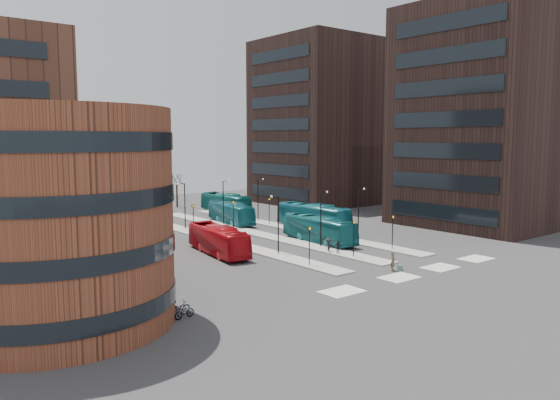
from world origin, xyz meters
TOP-DOWN VIEW (x-y plane):
  - ground at (0.00, 0.00)m, footprint 160.00×160.00m
  - island_left at (-4.00, 30.00)m, footprint 2.50×45.00m
  - island_mid at (2.00, 30.00)m, footprint 2.50×45.00m
  - island_right at (8.00, 30.00)m, footprint 2.50×45.00m
  - suitcase at (1.05, 5.56)m, footprint 0.49×0.43m
  - red_bus at (-8.22, 22.07)m, footprint 4.10×11.08m
  - teal_bus_a at (4.52, 20.39)m, footprint 3.59×11.42m
  - teal_bus_b at (4.32, 38.70)m, footprint 4.21×11.12m
  - teal_bus_c at (10.38, 27.93)m, footprint 2.99×12.18m
  - teal_bus_d at (9.79, 48.61)m, footprint 2.72×11.41m
  - traveller at (0.40, 5.87)m, footprint 0.79×0.73m
  - commuter_a at (-8.46, 17.13)m, footprint 1.05×0.91m
  - commuter_b at (1.46, 14.08)m, footprint 0.62×0.96m
  - commuter_c at (1.32, 15.45)m, footprint 0.80×1.12m
  - bicycle_near at (-21.00, 6.77)m, footprint 1.94×0.87m
  - bicycle_mid at (-21.00, 5.91)m, footprint 1.61×0.64m
  - bicycle_far at (-21.00, 9.03)m, footprint 1.94×0.91m
  - crosswalk_stripes at (1.75, 4.00)m, footprint 22.35×2.40m
  - round_building at (-28.00, 10.00)m, footprint 15.16×15.16m
  - tower_near at (31.98, 16.00)m, footprint 20.12×20.00m
  - tower_far at (31.98, 50.00)m, footprint 20.12×20.00m
  - sign_poles at (1.60, 23.00)m, footprint 12.45×22.12m
  - lamp_posts at (2.64, 28.00)m, footprint 14.04×20.24m
  - bare_trees at (2.67, 62.67)m, footprint 10.97×8.14m

SIDE VIEW (x-z plane):
  - ground at x=0.00m, z-range 0.00..0.00m
  - crosswalk_stripes at x=1.75m, z-range 0.00..0.01m
  - island_left at x=-4.00m, z-range 0.00..0.15m
  - island_mid at x=2.00m, z-range 0.00..0.15m
  - island_right at x=8.00m, z-range 0.00..0.15m
  - suitcase at x=1.05m, z-range 0.00..0.51m
  - bicycle_mid at x=-21.00m, z-range 0.00..0.94m
  - bicycle_far at x=-21.00m, z-range 0.00..0.98m
  - bicycle_near at x=-21.00m, z-range 0.00..0.99m
  - commuter_b at x=1.46m, z-range 0.00..1.51m
  - commuter_c at x=1.32m, z-range 0.00..1.56m
  - traveller at x=0.40m, z-range 0.00..1.80m
  - commuter_a at x=-8.46m, z-range 0.00..1.87m
  - red_bus at x=-8.22m, z-range 0.00..3.02m
  - teal_bus_b at x=4.32m, z-range 0.00..3.02m
  - teal_bus_a at x=4.52m, z-range 0.00..3.13m
  - teal_bus_d at x=9.79m, z-range 0.00..3.18m
  - teal_bus_c at x=10.38m, z-range 0.00..3.38m
  - sign_poles at x=1.60m, z-range 0.58..4.23m
  - bare_trees at x=2.67m, z-range -0.22..5.67m
  - lamp_posts at x=2.64m, z-range 0.52..6.64m
  - round_building at x=-28.00m, z-range -0.01..13.99m
  - tower_near at x=31.98m, z-range 0.00..30.00m
  - tower_far at x=31.98m, z-range 0.00..30.00m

